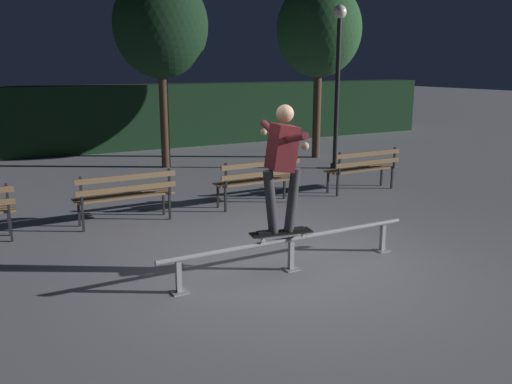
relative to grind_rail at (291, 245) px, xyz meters
The scene contains 11 objects.
ground_plane 0.34m from the grind_rail, 90.00° to the left, with size 90.00×90.00×0.00m, color gray.
hedge_backdrop 10.91m from the grind_rail, 90.00° to the left, with size 24.00×1.20×1.95m, color black.
grind_rail is the anchor object (origin of this frame).
skateboard 0.23m from the grind_rail, behind, with size 0.80×0.32×0.09m.
skateboarder 1.12m from the grind_rail, behind, with size 0.63×1.39×1.56m.
park_bench_left_center 3.22m from the grind_rail, 114.15° to the left, with size 1.60×0.42×0.88m.
park_bench_right_center 3.15m from the grind_rail, 69.22° to the left, with size 1.60×0.42×0.88m.
park_bench_rightmost 4.61m from the grind_rail, 39.64° to the left, with size 1.60×0.42×0.88m.
tree_behind_benches 8.06m from the grind_rail, 83.39° to the left, with size 2.27×2.27×4.69m.
tree_far_right 9.05m from the grind_rail, 53.58° to the left, with size 2.27×2.27×4.69m.
lamp_post_right 7.28m from the grind_rail, 49.21° to the left, with size 0.32×0.32×3.90m.
Camera 1 is at (-3.35, -5.45, 2.53)m, focal length 37.19 mm.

